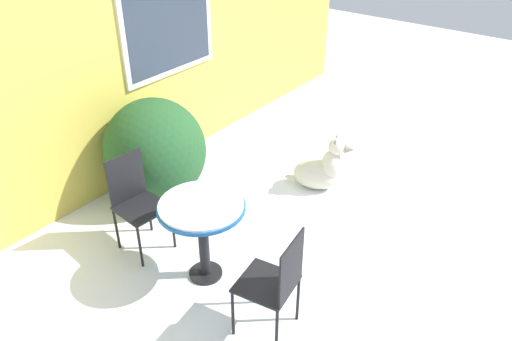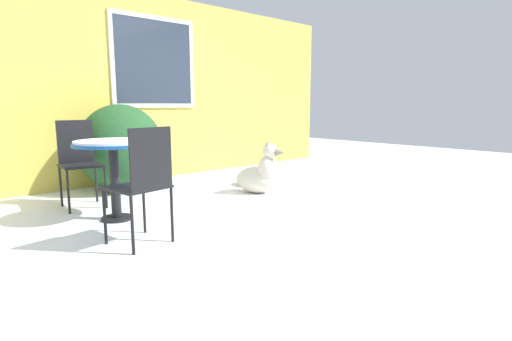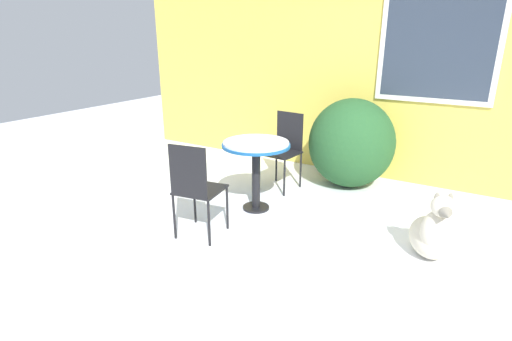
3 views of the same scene
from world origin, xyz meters
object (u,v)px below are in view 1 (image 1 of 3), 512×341
Objects in this scene: patio_chair_near_table at (136,199)px; patio_chair_far_side at (276,281)px; patio_table at (202,217)px; dog at (322,170)px.

patio_chair_far_side is (-0.08, -1.62, 0.00)m from patio_chair_near_table.
patio_table is 0.78m from patio_chair_near_table.
patio_chair_near_table is at bearing 94.38° from patio_table.
patio_chair_far_side is (-0.13, -0.85, -0.12)m from patio_table.
dog is at bearing -18.26° from patio_chair_near_table.
dog is at bearing -167.49° from patio_chair_far_side.
patio_chair_far_side reaches higher than patio_table.
patio_chair_near_table is 2.09m from dog.
patio_chair_near_table is 1.00× the size of patio_chair_far_side.
patio_chair_near_table is at bearing 134.18° from dog.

